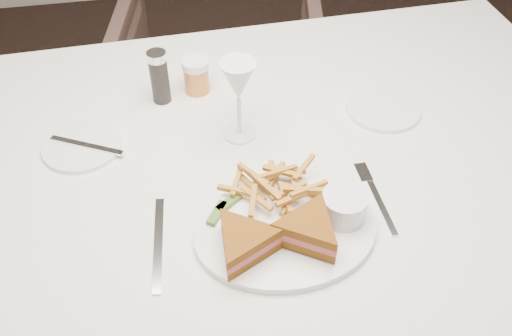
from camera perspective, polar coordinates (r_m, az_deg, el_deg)
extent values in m
cube|color=silver|center=(1.40, -0.38, -11.17)|extent=(1.61, 1.11, 0.75)
imported|color=#47332C|center=(2.00, -3.56, 8.10)|extent=(0.78, 0.75, 0.70)
ellipsoid|color=white|center=(0.99, 2.95, -6.28)|extent=(0.33, 0.26, 0.01)
cube|color=silver|center=(1.00, -9.74, -7.45)|extent=(0.03, 0.21, 0.00)
cylinder|color=white|center=(1.20, -16.99, 2.17)|extent=(0.16, 0.16, 0.01)
cylinder|color=white|center=(1.27, 12.61, 5.81)|extent=(0.16, 0.16, 0.01)
cylinder|color=black|center=(1.26, -9.64, 8.95)|extent=(0.04, 0.04, 0.12)
cylinder|color=#C97030|center=(1.29, -6.00, 9.17)|extent=(0.06, 0.06, 0.08)
cube|color=#426423|center=(1.02, -2.73, -3.48)|extent=(0.05, 0.05, 0.01)
cube|color=#426423|center=(1.01, -3.92, -4.53)|extent=(0.04, 0.05, 0.01)
cylinder|color=white|center=(1.00, 8.78, -3.79)|extent=(0.08, 0.08, 0.05)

